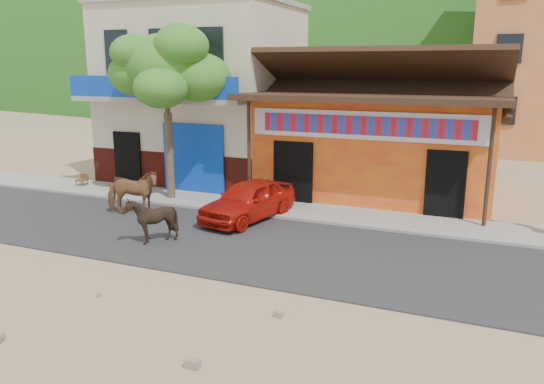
{
  "coord_description": "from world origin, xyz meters",
  "views": [
    {
      "loc": [
        5.78,
        -9.77,
        4.72
      ],
      "look_at": [
        0.46,
        3.0,
        1.4
      ],
      "focal_mm": 35.0,
      "sensor_mm": 36.0,
      "label": 1
    }
  ],
  "objects": [
    {
      "name": "tree",
      "position": [
        -4.6,
        5.8,
        3.12
      ],
      "size": [
        3.0,
        3.0,
        6.0
      ],
      "primitive_type": null,
      "color": "#2D721E",
      "rests_on": "sidewalk"
    },
    {
      "name": "cafe_chair_right",
      "position": [
        -7.06,
        5.88,
        0.57
      ],
      "size": [
        0.43,
        0.43,
        0.9
      ],
      "primitive_type": null,
      "rotation": [
        0.0,
        0.0,
        -0.02
      ],
      "color": "#492E18",
      "rests_on": "sidewalk"
    },
    {
      "name": "sidewalk",
      "position": [
        0.0,
        6.0,
        0.06
      ],
      "size": [
        60.0,
        2.0,
        0.12
      ],
      "primitive_type": "cube",
      "color": "gray",
      "rests_on": "ground"
    },
    {
      "name": "cow_tan",
      "position": [
        -4.66,
        3.7,
        0.77
      ],
      "size": [
        1.89,
        1.37,
        1.46
      ],
      "primitive_type": "imported",
      "rotation": [
        0.0,
        0.0,
        1.95
      ],
      "color": "brown",
      "rests_on": "road"
    },
    {
      "name": "red_car",
      "position": [
        -1.0,
        4.6,
        0.66
      ],
      "size": [
        2.2,
        3.85,
        1.23
      ],
      "primitive_type": "imported",
      "rotation": [
        0.0,
        0.0,
        -0.22
      ],
      "color": "#B5150C",
      "rests_on": "road"
    },
    {
      "name": "hillside",
      "position": [
        0.0,
        70.0,
        12.0
      ],
      "size": [
        100.0,
        40.0,
        24.0
      ],
      "primitive_type": "ellipsoid",
      "color": "#194C14",
      "rests_on": "ground"
    },
    {
      "name": "scooter",
      "position": [
        -1.5,
        6.09,
        0.56
      ],
      "size": [
        1.78,
        1.05,
        0.89
      ],
      "primitive_type": "imported",
      "rotation": [
        0.0,
        0.0,
        1.28
      ],
      "color": "black",
      "rests_on": "sidewalk"
    },
    {
      "name": "cafe_chair_left",
      "position": [
        -8.95,
        6.14,
        0.52
      ],
      "size": [
        0.39,
        0.39,
        0.8
      ],
      "primitive_type": null,
      "rotation": [
        0.0,
        0.0,
        -0.03
      ],
      "color": "#4D2719",
      "rests_on": "sidewalk"
    },
    {
      "name": "road",
      "position": [
        0.0,
        2.5,
        0.02
      ],
      "size": [
        60.0,
        5.0,
        0.04
      ],
      "primitive_type": "cube",
      "color": "#28282B",
      "rests_on": "ground"
    },
    {
      "name": "cow_dark",
      "position": [
        -2.46,
        1.56,
        0.68
      ],
      "size": [
        1.26,
        1.15,
        1.28
      ],
      "primitive_type": "imported",
      "rotation": [
        0.0,
        0.0,
        -1.46
      ],
      "color": "black",
      "rests_on": "road"
    },
    {
      "name": "cafe_building",
      "position": [
        -5.5,
        10.0,
        3.5
      ],
      "size": [
        7.0,
        6.0,
        7.0
      ],
      "primitive_type": "cube",
      "color": "beige",
      "rests_on": "ground"
    },
    {
      "name": "ground",
      "position": [
        0.0,
        0.0,
        0.0
      ],
      "size": [
        120.0,
        120.0,
        0.0
      ],
      "primitive_type": "plane",
      "color": "#9E825B",
      "rests_on": "ground"
    },
    {
      "name": "dance_club",
      "position": [
        2.0,
        10.0,
        1.8
      ],
      "size": [
        8.0,
        6.0,
        3.6
      ],
      "primitive_type": "cube",
      "color": "orange",
      "rests_on": "ground"
    }
  ]
}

